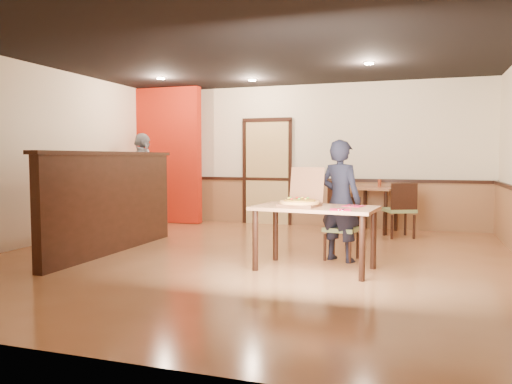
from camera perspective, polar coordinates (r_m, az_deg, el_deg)
floor at (r=6.79m, az=-0.79°, el=-7.59°), size 7.00×7.00×0.00m
ceiling at (r=6.81m, az=-0.81°, el=16.17°), size 7.00×7.00×0.00m
wall_back at (r=10.03m, az=5.75°, el=4.18°), size 7.00×0.00×7.00m
wall_left at (r=8.47m, az=-23.85°, el=3.90°), size 0.00×7.00×7.00m
wainscot_back at (r=10.04m, az=5.68°, el=-1.25°), size 7.00×0.04×0.90m
chair_rail_back at (r=9.99m, az=5.67°, el=1.43°), size 7.00×0.06×0.06m
back_door at (r=10.20m, az=1.29°, el=2.23°), size 0.90×0.06×2.10m
booth_partition at (r=7.41m, az=-16.11°, el=-1.03°), size 0.20×3.10×1.44m
red_accent_panel at (r=10.58m, az=-10.42°, el=4.12°), size 1.60×0.20×2.78m
spot_a at (r=9.35m, az=-10.83°, el=12.63°), size 0.14×0.14×0.02m
spot_b at (r=9.39m, az=-0.44°, el=12.67°), size 0.14×0.14×0.02m
spot_c at (r=7.96m, az=12.78°, el=14.15°), size 0.14×0.14×0.02m
main_table at (r=6.06m, az=6.76°, el=-2.68°), size 1.52×0.96×0.77m
diner_chair at (r=6.79m, az=9.93°, el=-3.77°), size 0.48×0.48×0.83m
side_chair_left at (r=8.87m, az=9.93°, el=-1.52°), size 0.66×0.66×0.95m
side_chair_right at (r=8.77m, az=16.20°, el=-1.74°), size 0.61×0.61×0.94m
side_table at (r=9.40m, az=13.44°, el=-0.57°), size 0.93×0.93×0.82m
diner at (r=6.62m, az=9.63°, el=-0.99°), size 0.69×0.58×1.59m
passerby at (r=9.85m, az=-12.85°, el=1.28°), size 0.84×1.16×1.83m
pizza_box at (r=6.09m, az=5.16°, el=-1.03°), size 0.50×0.57×0.47m
pizza at (r=6.05m, az=5.01°, el=-1.17°), size 0.62×0.62×0.03m
napkin_near at (r=5.68m, az=9.62°, el=-2.01°), size 0.27×0.27×0.01m
napkin_far at (r=6.15m, az=11.11°, el=-1.57°), size 0.28×0.28×0.01m
condiment at (r=9.48m, az=13.93°, el=1.00°), size 0.06×0.06×0.15m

